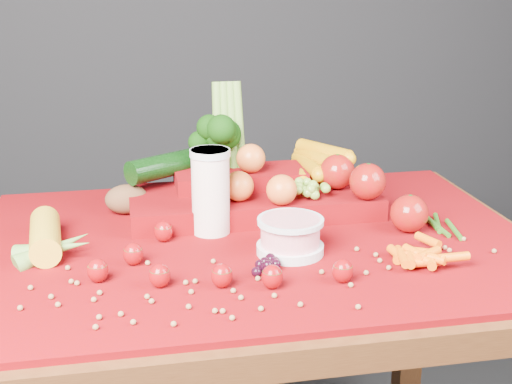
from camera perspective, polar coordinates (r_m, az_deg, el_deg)
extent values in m
cube|color=#381B0C|center=(1.39, 0.16, -5.14)|extent=(1.10, 0.80, 0.05)
cube|color=#381B0C|center=(1.85, -17.10, -12.79)|extent=(0.06, 0.06, 0.70)
cube|color=#381B0C|center=(1.98, 12.22, -10.28)|extent=(0.06, 0.06, 0.70)
cube|color=#650403|center=(1.38, 0.16, -3.96)|extent=(1.05, 0.75, 0.01)
cylinder|color=silver|center=(1.39, -3.65, 0.04)|extent=(0.07, 0.07, 0.17)
cylinder|color=silver|center=(1.36, -3.71, 3.15)|extent=(0.08, 0.08, 0.01)
cylinder|color=silver|center=(1.31, 2.74, -4.56)|extent=(0.12, 0.12, 0.02)
cylinder|color=pink|center=(1.30, 2.76, -3.19)|extent=(0.11, 0.11, 0.05)
cylinder|color=silver|center=(1.29, 2.78, -2.33)|extent=(0.12, 0.12, 0.01)
ellipsoid|color=#8C0300|center=(1.28, -9.80, -4.90)|extent=(0.04, 0.04, 0.04)
cone|color=#0B3F10|center=(1.27, -9.85, -4.10)|extent=(0.03, 0.03, 0.01)
ellipsoid|color=#8C0300|center=(1.22, -12.55, -6.15)|extent=(0.04, 0.04, 0.04)
cone|color=#0B3F10|center=(1.21, -12.61, -5.31)|extent=(0.03, 0.03, 0.01)
ellipsoid|color=#8C0300|center=(1.18, -7.71, -6.64)|extent=(0.04, 0.04, 0.04)
cone|color=#0B3F10|center=(1.18, -7.75, -5.78)|extent=(0.03, 0.03, 0.01)
ellipsoid|color=#8C0300|center=(1.17, -2.75, -6.70)|extent=(0.04, 0.04, 0.04)
cone|color=#0B3F10|center=(1.17, -2.76, -5.84)|extent=(0.03, 0.03, 0.01)
ellipsoid|color=#8C0300|center=(1.17, 1.30, -6.80)|extent=(0.04, 0.04, 0.04)
cone|color=#0B3F10|center=(1.16, 1.31, -5.93)|extent=(0.03, 0.03, 0.01)
ellipsoid|color=#8C0300|center=(1.20, 6.95, -6.29)|extent=(0.04, 0.04, 0.04)
cone|color=#0B3F10|center=(1.19, 6.98, -5.44)|extent=(0.03, 0.03, 0.01)
ellipsoid|color=#8C0300|center=(1.37, -7.42, -3.14)|extent=(0.04, 0.04, 0.04)
cone|color=#0B3F10|center=(1.36, -7.45, -2.38)|extent=(0.03, 0.03, 0.01)
cylinder|color=yellow|center=(1.37, -16.51, -3.37)|extent=(0.07, 0.18, 0.06)
ellipsoid|color=#54341B|center=(1.53, -10.29, -0.57)|extent=(0.09, 0.07, 0.06)
cube|color=#650403|center=(1.51, -0.20, -0.82)|extent=(0.52, 0.22, 0.04)
cube|color=#650403|center=(1.54, -1.28, 1.13)|extent=(0.28, 0.12, 0.03)
sphere|color=maroon|center=(1.47, 8.93, 0.84)|extent=(0.08, 0.08, 0.08)
sphere|color=maroon|center=(1.43, 12.17, -1.68)|extent=(0.08, 0.08, 0.08)
sphere|color=maroon|center=(1.53, 6.51, 1.63)|extent=(0.08, 0.08, 0.08)
sphere|color=#CC5420|center=(1.44, -1.39, 0.46)|extent=(0.06, 0.06, 0.06)
sphere|color=#CC5420|center=(1.42, 2.07, 0.17)|extent=(0.06, 0.06, 0.06)
sphere|color=#CC5420|center=(1.52, -0.42, 2.71)|extent=(0.06, 0.06, 0.06)
cylinder|color=#C2830C|center=(1.59, 3.51, 1.59)|extent=(0.06, 0.16, 0.04)
cylinder|color=#C2830C|center=(1.59, 4.22, 2.15)|extent=(0.04, 0.16, 0.04)
cylinder|color=#C2830C|center=(1.59, 4.92, 2.70)|extent=(0.07, 0.16, 0.04)
cylinder|color=#C2830C|center=(1.59, 5.46, 3.25)|extent=(0.10, 0.16, 0.04)
cylinder|color=#3F662D|center=(1.53, -3.23, 2.46)|extent=(0.04, 0.04, 0.04)
cylinder|color=olive|center=(1.55, -3.10, 4.73)|extent=(0.03, 0.06, 0.22)
cylinder|color=olive|center=(1.55, -2.51, 4.76)|extent=(0.02, 0.06, 0.22)
cylinder|color=olive|center=(1.56, -1.93, 4.79)|extent=(0.02, 0.06, 0.22)
cylinder|color=olive|center=(1.56, -1.34, 4.81)|extent=(0.03, 0.06, 0.22)
cylinder|color=black|center=(1.56, -6.62, 2.26)|extent=(0.22, 0.16, 0.05)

